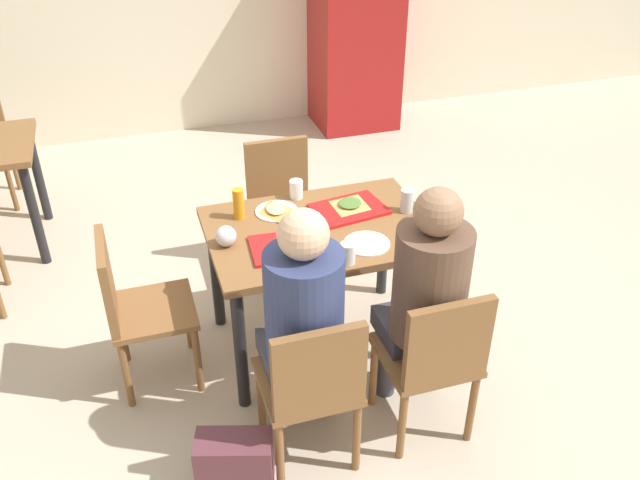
{
  "coord_description": "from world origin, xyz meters",
  "views": [
    {
      "loc": [
        -0.85,
        -2.71,
        2.47
      ],
      "look_at": [
        0.0,
        0.0,
        0.66
      ],
      "focal_mm": 38.0,
      "sensor_mm": 36.0,
      "label": 1
    }
  ],
  "objects_px": {
    "paper_plate_center": "(277,211)",
    "tray_red_near": "(289,247)",
    "main_table": "(320,245)",
    "chair_left_end": "(133,303)",
    "person_in_brown_jacket": "(426,291)",
    "chair_far_side": "(282,199)",
    "handbag": "(235,463)",
    "pizza_slice_c": "(276,210)",
    "tray_red_far": "(349,209)",
    "chair_near_left": "(313,383)",
    "chair_near_right": "(435,356)",
    "person_in_red": "(302,316)",
    "plastic_cup_b": "(348,253)",
    "pizza_slice_b": "(350,204)",
    "plastic_cup_a": "(296,189)",
    "soda_can": "(407,201)",
    "pizza_slice_a": "(293,244)",
    "foil_bundle": "(226,236)",
    "condiment_bottle": "(239,204)",
    "drink_fridge": "(356,19)",
    "paper_plate_near_edge": "(367,244)"
  },
  "relations": [
    {
      "from": "paper_plate_center",
      "to": "plastic_cup_b",
      "type": "bearing_deg",
      "value": -70.36
    },
    {
      "from": "chair_left_end",
      "to": "person_in_brown_jacket",
      "type": "distance_m",
      "value": 1.39
    },
    {
      "from": "paper_plate_near_edge",
      "to": "main_table",
      "type": "bearing_deg",
      "value": 127.91
    },
    {
      "from": "main_table",
      "to": "plastic_cup_b",
      "type": "distance_m",
      "value": 0.36
    },
    {
      "from": "soda_can",
      "to": "paper_plate_center",
      "type": "bearing_deg",
      "value": 163.06
    },
    {
      "from": "main_table",
      "to": "pizza_slice_c",
      "type": "height_order",
      "value": "pizza_slice_c"
    },
    {
      "from": "chair_left_end",
      "to": "handbag",
      "type": "distance_m",
      "value": 0.91
    },
    {
      "from": "pizza_slice_c",
      "to": "soda_can",
      "type": "relative_size",
      "value": 1.49
    },
    {
      "from": "main_table",
      "to": "tray_red_far",
      "type": "xyz_separation_m",
      "value": [
        0.19,
        0.12,
        0.11
      ]
    },
    {
      "from": "tray_red_far",
      "to": "handbag",
      "type": "relative_size",
      "value": 1.12
    },
    {
      "from": "tray_red_far",
      "to": "paper_plate_center",
      "type": "bearing_deg",
      "value": 164.92
    },
    {
      "from": "pizza_slice_b",
      "to": "drink_fridge",
      "type": "relative_size",
      "value": 0.13
    },
    {
      "from": "handbag",
      "to": "person_in_brown_jacket",
      "type": "bearing_deg",
      "value": 9.79
    },
    {
      "from": "plastic_cup_b",
      "to": "plastic_cup_a",
      "type": "bearing_deg",
      "value": 94.8
    },
    {
      "from": "chair_left_end",
      "to": "pizza_slice_c",
      "type": "xyz_separation_m",
      "value": [
        0.76,
        0.2,
        0.27
      ]
    },
    {
      "from": "plastic_cup_a",
      "to": "drink_fridge",
      "type": "relative_size",
      "value": 0.05
    },
    {
      "from": "chair_near_right",
      "to": "paper_plate_center",
      "type": "relative_size",
      "value": 3.78
    },
    {
      "from": "pizza_slice_c",
      "to": "foil_bundle",
      "type": "height_order",
      "value": "foil_bundle"
    },
    {
      "from": "plastic_cup_b",
      "to": "condiment_bottle",
      "type": "xyz_separation_m",
      "value": [
        -0.39,
        0.54,
        0.03
      ]
    },
    {
      "from": "main_table",
      "to": "drink_fridge",
      "type": "bearing_deg",
      "value": 66.79
    },
    {
      "from": "tray_red_near",
      "to": "pizza_slice_c",
      "type": "height_order",
      "value": "pizza_slice_c"
    },
    {
      "from": "pizza_slice_b",
      "to": "soda_can",
      "type": "xyz_separation_m",
      "value": [
        0.26,
        -0.12,
        0.04
      ]
    },
    {
      "from": "tray_red_near",
      "to": "tray_red_far",
      "type": "distance_m",
      "value": 0.46
    },
    {
      "from": "paper_plate_center",
      "to": "tray_red_near",
      "type": "bearing_deg",
      "value": -94.54
    },
    {
      "from": "soda_can",
      "to": "drink_fridge",
      "type": "xyz_separation_m",
      "value": [
        0.75,
        2.83,
        0.16
      ]
    },
    {
      "from": "main_table",
      "to": "paper_plate_center",
      "type": "relative_size",
      "value": 5.01
    },
    {
      "from": "chair_near_left",
      "to": "person_in_red",
      "type": "relative_size",
      "value": 0.67
    },
    {
      "from": "chair_left_end",
      "to": "handbag",
      "type": "height_order",
      "value": "chair_left_end"
    },
    {
      "from": "person_in_red",
      "to": "foil_bundle",
      "type": "relative_size",
      "value": 12.41
    },
    {
      "from": "chair_near_left",
      "to": "handbag",
      "type": "height_order",
      "value": "chair_near_left"
    },
    {
      "from": "pizza_slice_b",
      "to": "person_in_brown_jacket",
      "type": "bearing_deg",
      "value": -84.71
    },
    {
      "from": "chair_far_side",
      "to": "person_in_brown_jacket",
      "type": "relative_size",
      "value": 0.67
    },
    {
      "from": "chair_near_right",
      "to": "chair_far_side",
      "type": "bearing_deg",
      "value": 100.13
    },
    {
      "from": "main_table",
      "to": "tray_red_near",
      "type": "distance_m",
      "value": 0.26
    },
    {
      "from": "chair_far_side",
      "to": "chair_left_end",
      "type": "distance_m",
      "value": 1.21
    },
    {
      "from": "main_table",
      "to": "chair_left_end",
      "type": "xyz_separation_m",
      "value": [
        -0.94,
        0.0,
        -0.15
      ]
    },
    {
      "from": "person_in_red",
      "to": "plastic_cup_a",
      "type": "xyz_separation_m",
      "value": [
        0.25,
        0.96,
        0.05
      ]
    },
    {
      "from": "paper_plate_near_edge",
      "to": "soda_can",
      "type": "distance_m",
      "value": 0.39
    },
    {
      "from": "pizza_slice_a",
      "to": "foil_bundle",
      "type": "bearing_deg",
      "value": 156.83
    },
    {
      "from": "plastic_cup_b",
      "to": "chair_near_right",
      "type": "bearing_deg",
      "value": -60.74
    },
    {
      "from": "chair_near_left",
      "to": "paper_plate_near_edge",
      "type": "xyz_separation_m",
      "value": [
        0.44,
        0.56,
        0.25
      ]
    },
    {
      "from": "chair_far_side",
      "to": "plastic_cup_a",
      "type": "xyz_separation_m",
      "value": [
        -0.03,
        -0.44,
        0.3
      ]
    },
    {
      "from": "chair_far_side",
      "to": "drink_fridge",
      "type": "relative_size",
      "value": 0.44
    },
    {
      "from": "chair_near_left",
      "to": "chair_far_side",
      "type": "distance_m",
      "value": 1.56
    },
    {
      "from": "plastic_cup_b",
      "to": "handbag",
      "type": "height_order",
      "value": "plastic_cup_b"
    },
    {
      "from": "pizza_slice_c",
      "to": "condiment_bottle",
      "type": "distance_m",
      "value": 0.2
    },
    {
      "from": "person_in_red",
      "to": "foil_bundle",
      "type": "height_order",
      "value": "person_in_red"
    },
    {
      "from": "handbag",
      "to": "condiment_bottle",
      "type": "bearing_deg",
      "value": 75.0
    },
    {
      "from": "main_table",
      "to": "chair_near_right",
      "type": "xyz_separation_m",
      "value": [
        0.28,
        -0.77,
        -0.15
      ]
    },
    {
      "from": "chair_far_side",
      "to": "person_in_brown_jacket",
      "type": "xyz_separation_m",
      "value": [
        0.28,
        -1.4,
        0.25
      ]
    }
  ]
}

